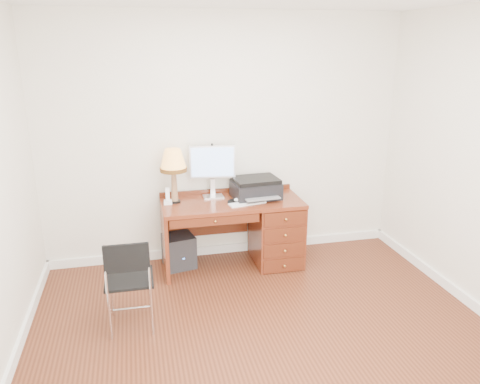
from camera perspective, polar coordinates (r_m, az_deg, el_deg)
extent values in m
plane|color=#3F1B0E|center=(4.12, 3.32, -17.29)|extent=(4.00, 4.00, 0.00)
plane|color=silver|center=(5.18, -1.83, 6.41)|extent=(4.00, 0.00, 4.00)
cube|color=white|center=(5.56, -1.67, -6.87)|extent=(4.00, 0.03, 0.10)
cube|color=white|center=(4.10, -26.08, -18.65)|extent=(0.03, 3.50, 0.10)
cube|color=white|center=(4.95, 26.51, -12.14)|extent=(0.03, 3.50, 0.10)
cube|color=maroon|center=(5.00, -0.97, -1.34)|extent=(1.50, 0.65, 0.04)
cube|color=maroon|center=(5.26, 4.41, -4.81)|extent=(0.50, 0.61, 0.71)
cube|color=maroon|center=(5.05, -9.12, -5.96)|extent=(0.04, 0.61, 0.71)
cube|color=#562111|center=(5.33, -4.15, -3.26)|extent=(0.96, 0.03, 0.39)
cube|color=#562111|center=(4.70, -3.06, -3.54)|extent=(0.91, 0.03, 0.09)
sphere|color=#BF8C3F|center=(4.96, 5.55, -6.23)|extent=(0.03, 0.03, 0.03)
cube|color=silver|center=(5.14, -3.29, -0.54)|extent=(0.24, 0.18, 0.01)
cube|color=silver|center=(5.16, -3.41, 0.65)|extent=(0.05, 0.04, 0.18)
cube|color=silver|center=(5.06, -3.43, 3.70)|extent=(0.50, 0.10, 0.36)
cube|color=#4C8CF2|center=(5.04, -3.39, 3.64)|extent=(0.45, 0.06, 0.32)
cube|color=white|center=(4.91, 0.88, -1.38)|extent=(0.41, 0.19, 0.02)
cylinder|color=black|center=(4.97, -0.12, -1.20)|extent=(0.24, 0.24, 0.01)
ellipsoid|color=white|center=(4.96, -0.12, -0.93)|extent=(0.11, 0.07, 0.04)
cube|color=black|center=(5.10, 1.92, 0.30)|extent=(0.52, 0.42, 0.18)
cube|color=black|center=(5.07, 1.94, 1.48)|extent=(0.50, 0.40, 0.04)
cylinder|color=black|center=(5.00, -7.94, -1.14)|extent=(0.12, 0.12, 0.02)
cone|color=#966F47|center=(4.95, -8.02, 0.85)|extent=(0.07, 0.07, 0.34)
cone|color=#FFB050|center=(4.88, -8.16, 3.97)|extent=(0.28, 0.28, 0.21)
cylinder|color=#593814|center=(4.90, -8.11, 2.76)|extent=(0.28, 0.28, 0.04)
cube|color=white|center=(4.97, -8.77, -1.23)|extent=(0.09, 0.09, 0.04)
cube|color=white|center=(4.94, -8.82, -0.26)|extent=(0.05, 0.06, 0.14)
cylinder|color=black|center=(5.25, 1.60, 0.40)|extent=(0.08, 0.08, 0.11)
cube|color=black|center=(4.15, -13.36, -10.23)|extent=(0.40, 0.40, 0.03)
cube|color=black|center=(3.85, -13.65, -7.84)|extent=(0.36, 0.03, 0.24)
cylinder|color=silver|center=(4.41, -15.42, -11.94)|extent=(0.02, 0.02, 0.45)
cylinder|color=silver|center=(4.40, -10.91, -11.66)|extent=(0.02, 0.02, 0.45)
cylinder|color=silver|center=(4.12, -15.57, -14.24)|extent=(0.02, 0.02, 0.45)
cylinder|color=silver|center=(4.11, -10.69, -13.95)|extent=(0.02, 0.02, 0.45)
cylinder|color=silver|center=(3.90, -16.09, -9.06)|extent=(0.02, 0.02, 0.40)
cylinder|color=silver|center=(3.89, -11.03, -8.74)|extent=(0.02, 0.02, 0.40)
cube|color=black|center=(5.22, -7.44, -7.13)|extent=(0.37, 0.37, 0.36)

